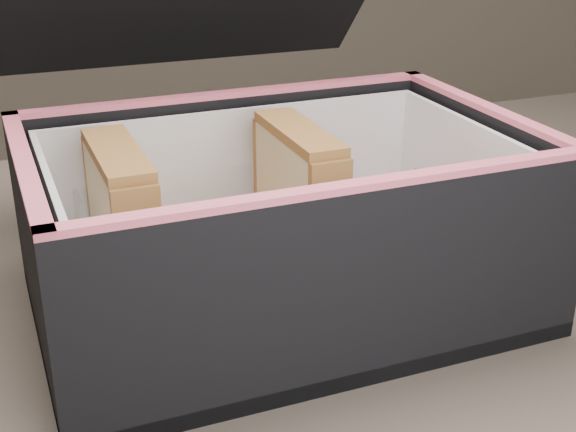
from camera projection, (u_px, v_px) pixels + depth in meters
The scene contains 8 objects.
kitchen_table at pixel (290, 401), 0.62m from camera, with size 1.20×0.80×0.75m.
lunch_bag at pixel (277, 210), 0.56m from camera, with size 0.34×0.37×0.28m.
plastic_tub at pixel (216, 249), 0.55m from camera, with size 0.17×0.12×0.07m, color white, non-canonical shape.
sandwich_left at pixel (123, 231), 0.52m from camera, with size 0.03×0.10×0.11m.
sandwich_right at pixel (299, 205), 0.56m from camera, with size 0.03×0.10×0.11m.
carrot_sticks at pixel (222, 266), 0.56m from camera, with size 0.05×0.15×0.03m.
paper_napkin at pixel (406, 259), 0.61m from camera, with size 0.07×0.07×0.01m, color white.
red_apple at pixel (412, 221), 0.58m from camera, with size 0.09×0.09×0.07m.
Camera 1 is at (-0.19, -0.48, 1.04)m, focal length 50.00 mm.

